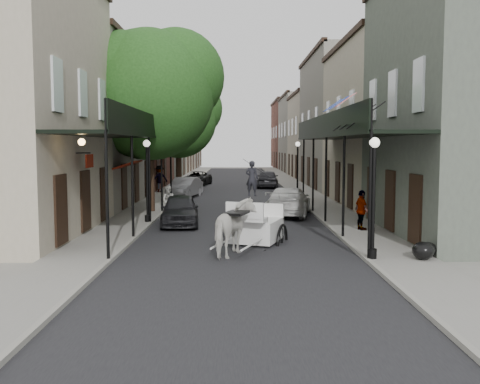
{
  "coord_description": "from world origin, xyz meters",
  "views": [
    {
      "loc": [
        -0.09,
        -18.14,
        3.59
      ],
      "look_at": [
        0.09,
        4.55,
        1.6
      ],
      "focal_mm": 40.0,
      "sensor_mm": 36.0,
      "label": 1
    }
  ],
  "objects_px": {
    "pedestrian_walking": "(169,201)",
    "pedestrian_sidewalk_right": "(362,210)",
    "car_left_far": "(197,178)",
    "lamppost_right_near": "(373,196)",
    "carriage": "(260,209)",
    "car_left_near": "(180,210)",
    "lamppost_left": "(147,179)",
    "tree_near": "(157,90)",
    "lamppost_right_far": "(298,168)",
    "tree_far": "(183,117)",
    "horse": "(235,228)",
    "pedestrian_sidewalk_left": "(160,179)",
    "car_right_far": "(267,179)",
    "car_left_mid": "(185,188)",
    "car_right_near": "(288,201)"
  },
  "relations": [
    {
      "from": "car_left_far",
      "to": "lamppost_right_near",
      "type": "bearing_deg",
      "value": -67.77
    },
    {
      "from": "lamppost_right_far",
      "to": "car_right_near",
      "type": "relative_size",
      "value": 0.74
    },
    {
      "from": "lamppost_right_near",
      "to": "carriage",
      "type": "bearing_deg",
      "value": 131.55
    },
    {
      "from": "tree_far",
      "to": "pedestrian_walking",
      "type": "relative_size",
      "value": 5.67
    },
    {
      "from": "car_right_near",
      "to": "car_right_far",
      "type": "xyz_separation_m",
      "value": [
        0.0,
        18.09,
        0.03
      ]
    },
    {
      "from": "carriage",
      "to": "pedestrian_sidewalk_right",
      "type": "relative_size",
      "value": 1.87
    },
    {
      "from": "car_left_near",
      "to": "horse",
      "type": "bearing_deg",
      "value": -73.96
    },
    {
      "from": "tree_near",
      "to": "lamppost_right_near",
      "type": "distance_m",
      "value": 15.39
    },
    {
      "from": "tree_near",
      "to": "carriage",
      "type": "bearing_deg",
      "value": -59.39
    },
    {
      "from": "tree_far",
      "to": "horse",
      "type": "xyz_separation_m",
      "value": [
        4.13,
        -25.18,
        -4.92
      ]
    },
    {
      "from": "carriage",
      "to": "car_right_far",
      "type": "xyz_separation_m",
      "value": [
        1.79,
        25.38,
        -0.43
      ]
    },
    {
      "from": "tree_near",
      "to": "car_left_mid",
      "type": "distance_m",
      "value": 10.14
    },
    {
      "from": "horse",
      "to": "car_right_near",
      "type": "bearing_deg",
      "value": -86.37
    },
    {
      "from": "tree_far",
      "to": "carriage",
      "type": "distance_m",
      "value": 23.49
    },
    {
      "from": "pedestrian_sidewalk_left",
      "to": "car_right_near",
      "type": "xyz_separation_m",
      "value": [
        8.37,
        -12.63,
        -0.38
      ]
    },
    {
      "from": "lamppost_right_near",
      "to": "pedestrian_sidewalk_left",
      "type": "relative_size",
      "value": 1.89
    },
    {
      "from": "pedestrian_walking",
      "to": "car_left_far",
      "type": "distance_m",
      "value": 20.79
    },
    {
      "from": "lamppost_right_near",
      "to": "car_right_far",
      "type": "bearing_deg",
      "value": 92.95
    },
    {
      "from": "lamppost_right_near",
      "to": "pedestrian_sidewalk_right",
      "type": "relative_size",
      "value": 2.26
    },
    {
      "from": "carriage",
      "to": "car_right_far",
      "type": "distance_m",
      "value": 25.44
    },
    {
      "from": "pedestrian_sidewalk_right",
      "to": "car_right_far",
      "type": "xyz_separation_m",
      "value": [
        -2.46,
        23.55,
        -0.18
      ]
    },
    {
      "from": "car_left_mid",
      "to": "car_right_far",
      "type": "distance_m",
      "value": 10.61
    },
    {
      "from": "pedestrian_sidewalk_left",
      "to": "pedestrian_sidewalk_right",
      "type": "height_order",
      "value": "pedestrian_sidewalk_left"
    },
    {
      "from": "lamppost_left",
      "to": "pedestrian_sidewalk_right",
      "type": "relative_size",
      "value": 2.26
    },
    {
      "from": "carriage",
      "to": "car_left_near",
      "type": "relative_size",
      "value": 0.75
    },
    {
      "from": "lamppost_right_near",
      "to": "pedestrian_sidewalk_right",
      "type": "distance_m",
      "value": 5.73
    },
    {
      "from": "carriage",
      "to": "car_right_near",
      "type": "bearing_deg",
      "value": 95.01
    },
    {
      "from": "tree_far",
      "to": "lamppost_right_near",
      "type": "distance_m",
      "value": 27.74
    },
    {
      "from": "pedestrian_walking",
      "to": "pedestrian_sidewalk_right",
      "type": "bearing_deg",
      "value": -19.43
    },
    {
      "from": "lamppost_left",
      "to": "car_right_near",
      "type": "relative_size",
      "value": 0.74
    },
    {
      "from": "lamppost_right_far",
      "to": "car_left_near",
      "type": "bearing_deg",
      "value": -118.52
    },
    {
      "from": "lamppost_left",
      "to": "pedestrian_walking",
      "type": "relative_size",
      "value": 2.44
    },
    {
      "from": "tree_far",
      "to": "lamppost_right_far",
      "type": "bearing_deg",
      "value": -36.51
    },
    {
      "from": "tree_far",
      "to": "car_right_near",
      "type": "relative_size",
      "value": 1.71
    },
    {
      "from": "lamppost_right_near",
      "to": "pedestrian_sidewalk_right",
      "type": "bearing_deg",
      "value": 80.13
    },
    {
      "from": "lamppost_right_near",
      "to": "car_left_near",
      "type": "height_order",
      "value": "lamppost_right_near"
    },
    {
      "from": "tree_near",
      "to": "lamppost_right_far",
      "type": "distance_m",
      "value": 12.24
    },
    {
      "from": "tree_near",
      "to": "horse",
      "type": "xyz_separation_m",
      "value": [
        4.08,
        -11.18,
        -5.57
      ]
    },
    {
      "from": "carriage",
      "to": "tree_far",
      "type": "bearing_deg",
      "value": 121.49
    },
    {
      "from": "pedestrian_sidewalk_left",
      "to": "car_left_near",
      "type": "relative_size",
      "value": 0.48
    },
    {
      "from": "lamppost_right_far",
      "to": "car_left_mid",
      "type": "xyz_separation_m",
      "value": [
        -7.7,
        0.48,
        -1.36
      ]
    },
    {
      "from": "pedestrian_sidewalk_left",
      "to": "car_left_near",
      "type": "distance_m",
      "value": 16.28
    },
    {
      "from": "pedestrian_sidewalk_left",
      "to": "pedestrian_sidewalk_right",
      "type": "bearing_deg",
      "value": 94.29
    },
    {
      "from": "pedestrian_walking",
      "to": "pedestrian_sidewalk_right",
      "type": "xyz_separation_m",
      "value": [
        8.56,
        -5.47,
        0.18
      ]
    },
    {
      "from": "lamppost_left",
      "to": "pedestrian_walking",
      "type": "bearing_deg",
      "value": 78.73
    },
    {
      "from": "pedestrian_sidewalk_right",
      "to": "car_right_far",
      "type": "bearing_deg",
      "value": -7.97
    },
    {
      "from": "lamppost_right_near",
      "to": "lamppost_left",
      "type": "distance_m",
      "value": 11.46
    },
    {
      "from": "tree_near",
      "to": "car_right_far",
      "type": "height_order",
      "value": "tree_near"
    },
    {
      "from": "lamppost_right_near",
      "to": "car_right_near",
      "type": "xyz_separation_m",
      "value": [
        -1.5,
        11.0,
        -1.32
      ]
    },
    {
      "from": "pedestrian_walking",
      "to": "car_right_near",
      "type": "xyz_separation_m",
      "value": [
        6.1,
        -0.01,
        -0.03
      ]
    }
  ]
}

